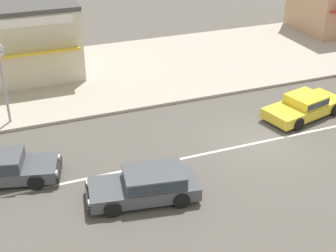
{
  "coord_description": "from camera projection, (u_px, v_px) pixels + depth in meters",
  "views": [
    {
      "loc": [
        -10.02,
        -14.91,
        10.4
      ],
      "look_at": [
        -3.74,
        1.45,
        0.8
      ],
      "focal_mm": 50.0,
      "sensor_mm": 36.0,
      "label": 1
    }
  ],
  "objects": [
    {
      "name": "shopfront_corner_warung",
      "position": [
        25.0,
        36.0,
        26.29
      ],
      "size": [
        5.6,
        6.31,
        4.12
      ],
      "color": "beige",
      "rests_on": "kerb_strip"
    },
    {
      "name": "kerb_strip",
      "position": [
        176.0,
        64.0,
        28.36
      ],
      "size": [
        68.0,
        10.0,
        0.15
      ],
      "primitive_type": "cube",
      "color": "#ADA393",
      "rests_on": "ground"
    },
    {
      "name": "hatchback_dark_grey_5",
      "position": [
        147.0,
        184.0,
        16.64
      ],
      "size": [
        4.19,
        2.24,
        1.1
      ],
      "color": "#47494F",
      "rests_on": "ground"
    },
    {
      "name": "lane_centre_stripe",
      "position": [
        260.0,
        142.0,
        20.35
      ],
      "size": [
        50.4,
        0.14,
        0.01
      ],
      "primitive_type": "cube",
      "color": "silver",
      "rests_on": "ground"
    },
    {
      "name": "street_clock",
      "position": [
        0.0,
        66.0,
        20.41
      ],
      "size": [
        0.61,
        0.22,
        3.73
      ],
      "color": "#9E9EA3",
      "rests_on": "kerb_strip"
    },
    {
      "name": "ground_plane",
      "position": [
        260.0,
        142.0,
        20.35
      ],
      "size": [
        160.0,
        160.0,
        0.0
      ],
      "primitive_type": "plane",
      "color": "#544F47"
    },
    {
      "name": "hatchback_dark_grey_1",
      "position": [
        2.0,
        167.0,
        17.6
      ],
      "size": [
        4.19,
        2.46,
        1.1
      ],
      "color": "#47494F",
      "rests_on": "ground"
    },
    {
      "name": "sedan_yellow_4",
      "position": [
        305.0,
        105.0,
        22.32
      ],
      "size": [
        4.54,
        2.62,
        1.06
      ],
      "color": "yellow",
      "rests_on": "ground"
    }
  ]
}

